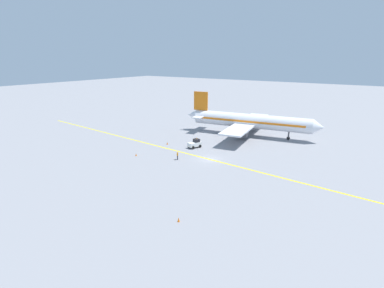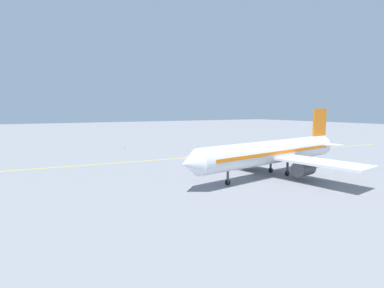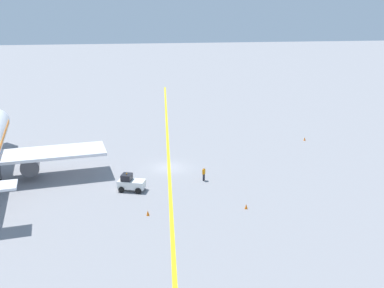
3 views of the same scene
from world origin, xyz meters
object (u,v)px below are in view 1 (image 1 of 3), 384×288
traffic_cone_mid_apron (136,155)px  traffic_cone_near_nose (179,220)px  airplane_at_gate (249,121)px  ground_crew_worker (177,155)px  traffic_cone_by_wingtip (167,143)px  baggage_tug_white (195,144)px

traffic_cone_mid_apron → traffic_cone_near_nose: bearing=55.5°
airplane_at_gate → ground_crew_worker: bearing=-7.9°
traffic_cone_mid_apron → traffic_cone_by_wingtip: same height
baggage_tug_white → airplane_at_gate: bearing=162.6°
ground_crew_worker → traffic_cone_near_nose: size_ratio=3.05×
baggage_tug_white → traffic_cone_mid_apron: 13.51m
airplane_at_gate → baggage_tug_white: (16.97, -5.31, -2.81)m
ground_crew_worker → traffic_cone_by_wingtip: bearing=-130.5°
traffic_cone_near_nose → baggage_tug_white: bearing=-149.7°
airplane_at_gate → traffic_cone_mid_apron: (28.71, -11.98, -3.43)m
traffic_cone_mid_apron → ground_crew_worker: bearing=109.6°
airplane_at_gate → ground_crew_worker: 26.11m
ground_crew_worker → traffic_cone_near_nose: (18.53, 14.17, -0.63)m
ground_crew_worker → traffic_cone_mid_apron: 8.95m
baggage_tug_white → ground_crew_worker: 8.92m
baggage_tug_white → traffic_cone_near_nose: size_ratio=6.04×
baggage_tug_white → traffic_cone_by_wingtip: size_ratio=6.04×
traffic_cone_near_nose → traffic_cone_mid_apron: bearing=-124.5°
baggage_tug_white → traffic_cone_near_nose: 31.59m
baggage_tug_white → ground_crew_worker: bearing=11.3°
airplane_at_gate → traffic_cone_mid_apron: size_ratio=64.52×
airplane_at_gate → traffic_cone_near_nose: size_ratio=64.52×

